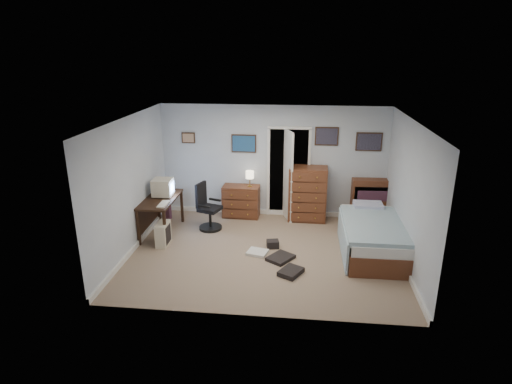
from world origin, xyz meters
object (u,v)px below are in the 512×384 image
tall_dresser (308,194)px  bed (372,236)px  computer_desk (156,206)px  low_dresser (241,201)px  office_chair (208,211)px

tall_dresser → bed: size_ratio=0.58×
computer_desk → bed: bearing=-5.8°
computer_desk → tall_dresser: bearing=18.6°
low_dresser → bed: 3.07m
computer_desk → low_dresser: (1.59, 1.08, -0.22)m
low_dresser → tall_dresser: size_ratio=0.67×
bed → low_dresser: bearing=150.7°
computer_desk → bed: (4.27, -0.41, -0.26)m
bed → tall_dresser: bearing=129.0°
computer_desk → low_dresser: computer_desk is taller
office_chair → bed: 3.36m
computer_desk → tall_dresser: tall_dresser is taller
tall_dresser → low_dresser: bearing=-179.2°
computer_desk → office_chair: 1.06m
office_chair → bed: bearing=5.8°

